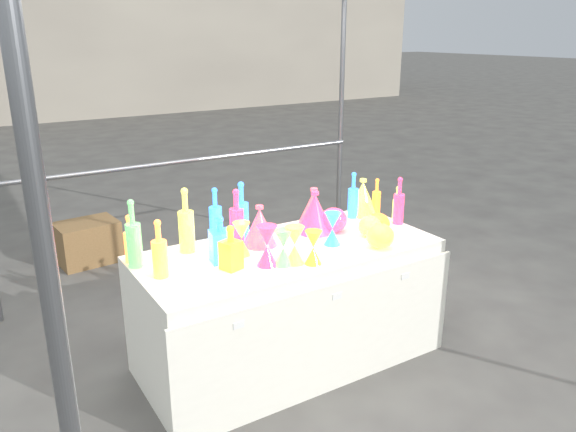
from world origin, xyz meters
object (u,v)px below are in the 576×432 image
bottle_0 (130,238)px  lampshade_0 (260,225)px  hourglass_0 (313,247)px  globe_0 (380,237)px  cardboard_box_closed (88,242)px  display_table (289,305)px

bottle_0 → lampshade_0: bottle_0 is taller
hourglass_0 → lampshade_0: bearing=104.9°
globe_0 → lampshade_0: 0.72m
globe_0 → cardboard_box_closed: bearing=114.3°
bottle_0 → cardboard_box_closed: bearing=85.5°
cardboard_box_closed → bottle_0: 2.12m
display_table → bottle_0: size_ratio=6.69×
display_table → lampshade_0: 0.53m
cardboard_box_closed → display_table: bearing=-79.1°
cardboard_box_closed → bottle_0: bearing=-100.4°
bottle_0 → globe_0: bottle_0 is taller
cardboard_box_closed → bottle_0: bottle_0 is taller
hourglass_0 → bottle_0: bearing=146.5°
display_table → bottle_0: 1.03m
display_table → cardboard_box_closed: display_table is taller
display_table → cardboard_box_closed: bearing=106.8°
cardboard_box_closed → bottle_0: (-0.16, -1.99, 0.70)m
globe_0 → hourglass_0: bearing=178.5°
display_table → hourglass_0: bearing=-91.3°
cardboard_box_closed → lampshade_0: lampshade_0 is taller
display_table → cardboard_box_closed: (-0.69, 2.28, -0.19)m
display_table → hourglass_0: hourglass_0 is taller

